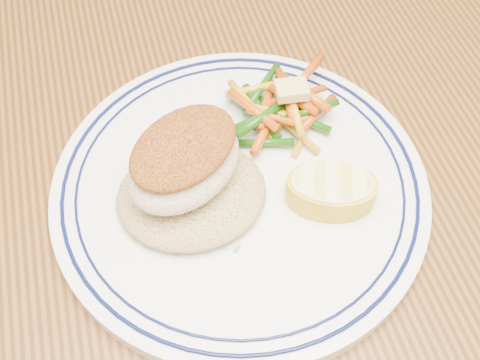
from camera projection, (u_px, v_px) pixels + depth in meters
name	position (u px, v px, depth m)	size (l,w,h in m)	color
dining_table	(262.00, 284.00, 0.55)	(1.50, 0.90, 0.75)	#48280E
plate	(240.00, 188.00, 0.48)	(0.30, 0.30, 0.02)	white
rice_pilaf	(191.00, 192.00, 0.46)	(0.12, 0.10, 0.02)	#A38951
fish_fillet	(184.00, 160.00, 0.44)	(0.12, 0.11, 0.05)	#EFE4C5
vegetable_pile	(280.00, 108.00, 0.51)	(0.10, 0.10, 0.03)	orange
butter_pat	(292.00, 90.00, 0.49)	(0.03, 0.02, 0.01)	#D4C667
lemon_wedge	(331.00, 190.00, 0.46)	(0.08, 0.08, 0.03)	yellow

